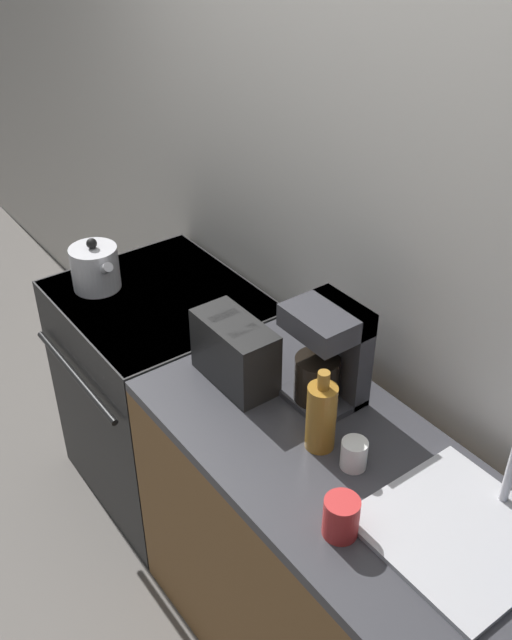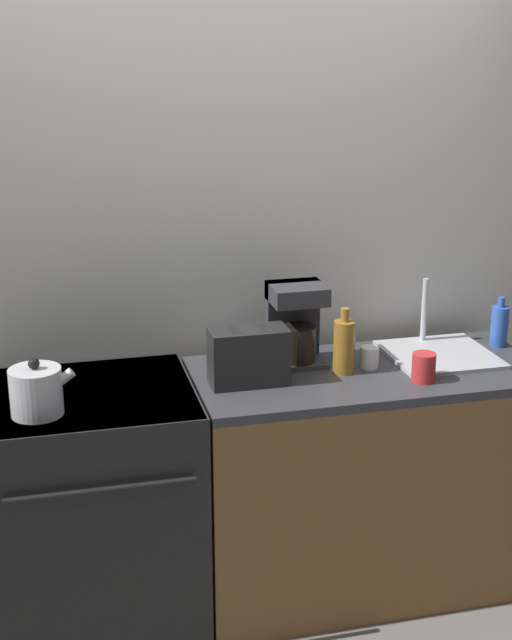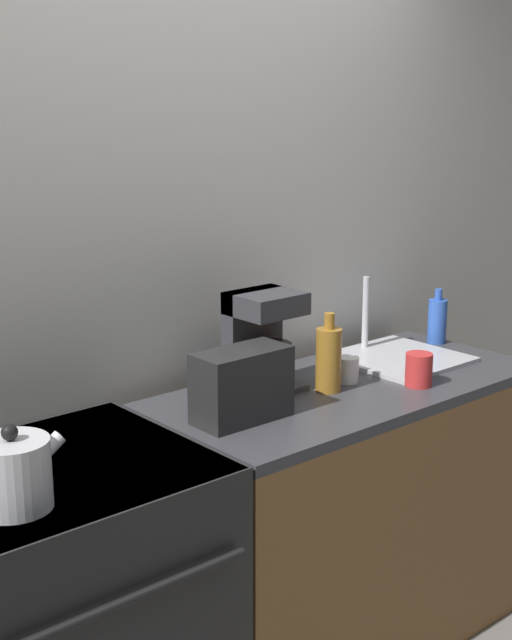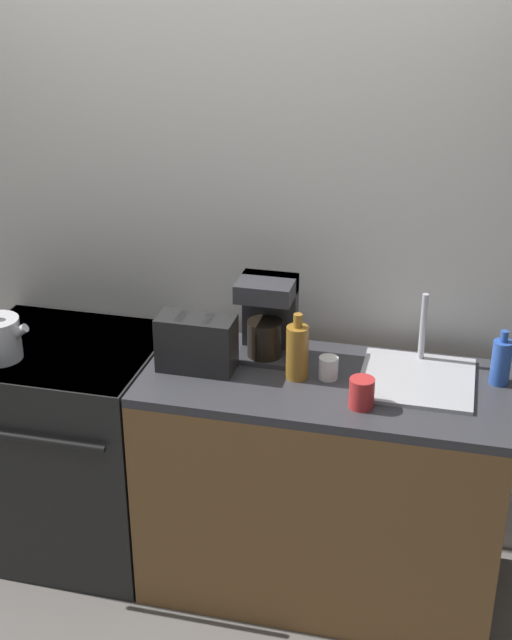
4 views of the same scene
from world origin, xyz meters
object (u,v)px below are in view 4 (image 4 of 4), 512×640
Objects in this scene: coffee_maker at (268,316)px; cup_red at (362,393)px; stove at (72,444)px; bottle_amber at (297,351)px; cup_white at (328,368)px; bottle_blue at (501,361)px; toaster at (196,343)px.

cup_red is at bearing -37.39° from coffee_maker.
bottle_amber is (0.96, -0.03, 0.56)m from stove.
cup_white is (0.11, 0.02, -0.07)m from bottle_amber.
bottle_blue is (0.87, -0.02, -0.08)m from coffee_maker.
stove is 1.33m from cup_red.
cup_white is (0.26, -0.13, -0.12)m from coffee_maker.
bottle_amber reaches higher than cup_white.
coffee_maker is 3.79× the size of cup_white.
coffee_maker is 1.53× the size of bottle_blue.
cup_red is at bearing -8.68° from stove.
stove is 0.81m from toaster.
toaster is at bearing -176.84° from bottle_amber.
toaster reaches higher than stove.
bottle_amber reaches higher than stove.
toaster is 0.66m from cup_red.
coffee_maker is at bearing 8.85° from stove.
cup_white is 0.23m from cup_red.
cup_red is at bearing -31.10° from bottle_amber.
toaster reaches higher than cup_white.
coffee_maker is at bearing 133.69° from bottle_amber.
toaster is at bearing -4.98° from stove.
bottle_blue is at bearing -1.38° from coffee_maker.
cup_red is (-0.47, -0.29, -0.03)m from bottle_blue.
bottle_amber is at bearing -1.74° from stove.
bottle_amber is 3.02× the size of cup_white.
stove is 1.18m from cup_white.
cup_white is (-0.61, -0.11, -0.05)m from bottle_blue.
bottle_blue is 2.47× the size of cup_white.
toaster is at bearing -172.03° from bottle_blue.
bottle_amber reaches higher than bottle_blue.
toaster is at bearing -175.07° from cup_white.
coffee_maker is (0.23, 0.18, 0.06)m from toaster.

